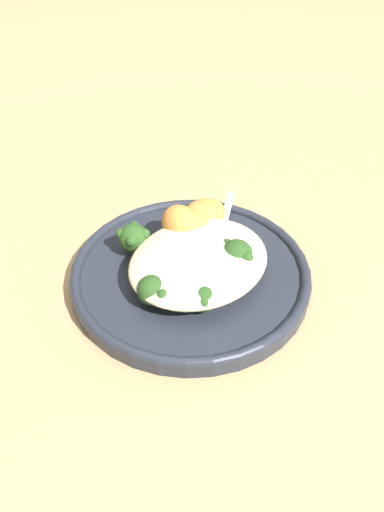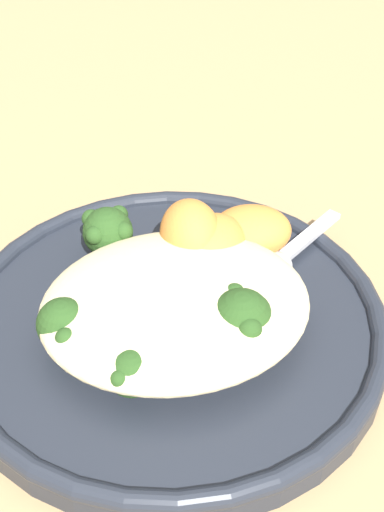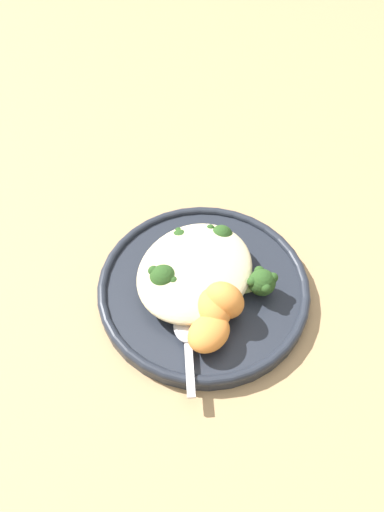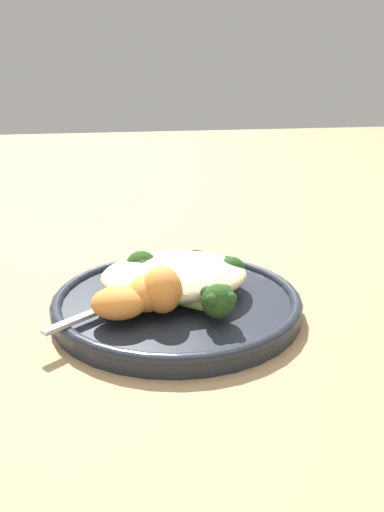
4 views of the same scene
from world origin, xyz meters
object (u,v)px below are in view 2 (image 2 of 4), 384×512
at_px(sweet_potato_chunk_0, 211,245).
at_px(plate, 171,322).
at_px(sweet_potato_chunk_2, 191,235).
at_px(sweet_potato_chunk_1, 251,230).
at_px(spoon, 271,264).
at_px(broccoli_stalk_0, 127,243).
at_px(broccoli_stalk_1, 105,318).
at_px(broccoli_stalk_3, 235,315).
at_px(quinoa_mound, 175,303).
at_px(broccoli_stalk_2, 162,335).

bearing_deg(sweet_potato_chunk_0, plate, -135.63).
bearing_deg(plate, sweet_potato_chunk_2, 60.93).
xyz_separation_m(sweet_potato_chunk_1, spoon, (0.01, -0.02, -0.01)).
xyz_separation_m(broccoli_stalk_0, spoon, (0.09, -0.03, -0.01)).
relative_size(broccoli_stalk_1, sweet_potato_chunk_1, 2.29).
relative_size(plate, sweet_potato_chunk_2, 5.42).
xyz_separation_m(broccoli_stalk_0, sweet_potato_chunk_1, (0.08, -0.01, 0.00)).
xyz_separation_m(broccoli_stalk_1, broccoli_stalk_3, (0.07, -0.02, 0.00)).
relative_size(broccoli_stalk_3, spoon, 0.88).
distance_m(sweet_potato_chunk_1, spoon, 0.03).
bearing_deg(quinoa_mound, broccoli_stalk_3, -32.35).
height_order(plate, broccoli_stalk_3, broccoli_stalk_3).
xyz_separation_m(sweet_potato_chunk_0, sweet_potato_chunk_2, (-0.01, 0.01, 0.01)).
distance_m(quinoa_mound, sweet_potato_chunk_1, 0.09).
bearing_deg(sweet_potato_chunk_2, sweet_potato_chunk_0, -30.05).
relative_size(broccoli_stalk_1, spoon, 1.23).
xyz_separation_m(broccoli_stalk_1, spoon, (0.11, 0.03, -0.01)).
relative_size(broccoli_stalk_1, broccoli_stalk_2, 1.21).
distance_m(broccoli_stalk_2, sweet_potato_chunk_0, 0.08).
relative_size(broccoli_stalk_2, spoon, 1.01).
distance_m(broccoli_stalk_0, broccoli_stalk_3, 0.10).
xyz_separation_m(plate, quinoa_mound, (0.00, -0.01, 0.03)).
xyz_separation_m(broccoli_stalk_1, sweet_potato_chunk_2, (0.06, 0.05, 0.01)).
bearing_deg(sweet_potato_chunk_1, broccoli_stalk_0, 174.61).
xyz_separation_m(plate, broccoli_stalk_2, (-0.01, -0.03, 0.02)).
xyz_separation_m(broccoli_stalk_3, spoon, (0.04, 0.05, -0.01)).
bearing_deg(broccoli_stalk_0, broccoli_stalk_1, 118.52).
relative_size(broccoli_stalk_0, broccoli_stalk_1, 0.82).
relative_size(plate, quinoa_mound, 1.68).
bearing_deg(broccoli_stalk_0, quinoa_mound, 153.99).
distance_m(sweet_potato_chunk_0, sweet_potato_chunk_2, 0.01).
xyz_separation_m(sweet_potato_chunk_0, sweet_potato_chunk_1, (0.03, 0.01, -0.00)).
bearing_deg(broccoli_stalk_2, broccoli_stalk_1, -84.12).
relative_size(broccoli_stalk_0, spoon, 1.01).
distance_m(quinoa_mound, broccoli_stalk_3, 0.04).
distance_m(broccoli_stalk_1, sweet_potato_chunk_0, 0.09).
bearing_deg(broccoli_stalk_0, sweet_potato_chunk_2, -148.64).
bearing_deg(sweet_potato_chunk_0, broccoli_stalk_0, 159.29).
height_order(quinoa_mound, sweet_potato_chunk_2, sweet_potato_chunk_2).
bearing_deg(sweet_potato_chunk_2, broccoli_stalk_0, 162.36).
distance_m(quinoa_mound, broccoli_stalk_0, 0.07).
distance_m(broccoli_stalk_3, sweet_potato_chunk_0, 0.06).
height_order(plate, broccoli_stalk_2, broccoli_stalk_2).
relative_size(plate, broccoli_stalk_1, 2.17).
distance_m(broccoli_stalk_2, spoon, 0.10).
xyz_separation_m(plate, sweet_potato_chunk_0, (0.03, 0.03, 0.03)).
bearing_deg(broccoli_stalk_2, broccoli_stalk_0, -135.48).
bearing_deg(broccoli_stalk_3, broccoli_stalk_1, -119.29).
bearing_deg(broccoli_stalk_1, sweet_potato_chunk_2, -157.78).
height_order(broccoli_stalk_1, broccoli_stalk_2, broccoli_stalk_1).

